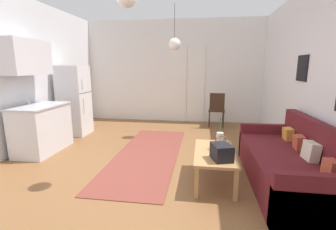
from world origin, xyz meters
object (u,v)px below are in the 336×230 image
Objects in this scene: couch at (292,165)px; accent_chair at (217,108)px; bamboo_vase at (220,141)px; refrigerator at (74,101)px; handbag at (222,152)px; coffee_table at (215,155)px; pendant_lamp_far at (174,44)px.

accent_chair reaches higher than couch.
accent_chair is (0.13, 2.99, -0.05)m from bamboo_vase.
bamboo_vase is at bearing -29.81° from refrigerator.
refrigerator is at bearing 145.21° from handbag.
couch is 6.18× the size of handbag.
refrigerator reaches higher than coffee_table.
refrigerator is (-3.22, 1.85, 0.24)m from bamboo_vase.
accent_chair is at bearing 86.35° from coffee_table.
refrigerator is at bearing 21.32° from accent_chair.
bamboo_vase is 3.72m from refrigerator.
coffee_table is at bearing -31.79° from refrigerator.
pendant_lamp_far is (-0.82, 2.10, 1.68)m from coffee_table.
pendant_lamp_far reaches higher than coffee_table.
coffee_table is at bearing -123.28° from bamboo_vase.
refrigerator is 1.75× the size of accent_chair.
couch is 1.98× the size of coffee_table.
refrigerator is 3.55m from accent_chair.
bamboo_vase is (-0.96, 0.05, 0.28)m from couch.
bamboo_vase is 0.29× the size of refrigerator.
couch is at bearing 19.49° from handbag.
accent_chair reaches higher than handbag.
refrigerator is at bearing 148.21° from coffee_table.
accent_chair is 2.10m from pendant_lamp_far.
pendant_lamp_far is at bearing 132.04° from couch.
couch is 1.29× the size of refrigerator.
handbag is (-0.00, -0.39, -0.02)m from bamboo_vase.
refrigerator reaches higher than couch.
bamboo_vase reaches higher than coffee_table.
couch reaches higher than coffee_table.
pendant_lamp_far is at bearing 3.68° from refrigerator.
couch is 1.05m from handbag.
handbag reaches higher than coffee_table.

